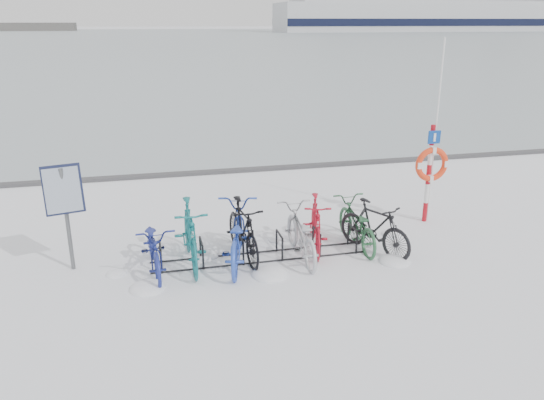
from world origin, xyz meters
The scene contains 16 objects.
ground centered at (0.00, 0.00, 0.00)m, with size 900.00×900.00×0.00m, color white.
ice_sheet centered at (0.00, 155.00, 0.01)m, with size 400.00×298.00×0.02m, color #95A2A9.
quay_edge centered at (0.00, 5.90, 0.05)m, with size 400.00×0.25×0.10m, color #3F3F42.
bike_rack centered at (0.00, 0.00, 0.18)m, with size 4.00×0.48×0.46m.
info_board centered at (-3.32, 0.31, 1.37)m, with size 0.67×0.38×1.90m.
lifebuoy_station centered at (3.90, 0.97, 1.30)m, with size 0.74×0.22×3.86m.
cruise_ferry centered at (115.33, 203.22, 11.49)m, with size 128.37×24.23×42.18m.
bike_0 centered at (-1.90, -0.05, 0.48)m, with size 0.63×1.81×0.95m, color navy.
bike_1 centered at (-1.26, 0.08, 0.59)m, with size 0.56×1.97×1.18m, color #14696D.
bike_2 centered at (-0.45, -0.04, 0.55)m, with size 0.73×2.08×1.09m, color #294AB8.
bike_3 centered at (-0.29, 0.16, 0.55)m, with size 0.52×1.84×1.11m, color black.
bike_4 centered at (0.73, -0.10, 0.49)m, with size 0.65×1.86×0.98m, color #B1B4B9.
bike_5 centered at (1.13, 0.23, 0.52)m, with size 0.49×1.72×1.04m, color red.
bike_6 centered at (1.93, 0.16, 0.47)m, with size 0.62×1.79×0.94m, color #275A36.
bike_7 centered at (2.17, -0.18, 0.51)m, with size 0.48×1.69×1.01m, color black.
snow_drifts centered at (0.20, -0.31, 0.00)m, with size 5.86×1.95×0.23m.
Camera 1 is at (-1.88, -8.74, 4.16)m, focal length 35.00 mm.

